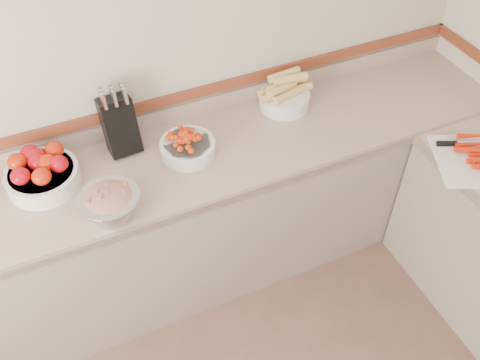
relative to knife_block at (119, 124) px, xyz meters
name	(u,v)px	position (x,y,z in m)	size (l,w,h in m)	color
back_wall	(117,69)	(0.06, 0.10, 0.25)	(4.00, 4.00, 0.00)	beige
counter_back	(158,230)	(0.06, -0.22, -0.60)	(4.00, 0.65, 1.08)	tan
knife_block	(119,124)	(0.00, 0.00, 0.00)	(0.17, 0.20, 0.38)	black
tomato_bowl	(41,172)	(-0.41, -0.10, -0.08)	(0.35, 0.35, 0.17)	white
cherry_tomato_bowl	(187,146)	(0.28, -0.18, -0.10)	(0.28, 0.28, 0.14)	white
corn_bowl	(284,95)	(0.91, -0.03, -0.08)	(0.31, 0.28, 0.21)	white
rhubarb_bowl	(110,204)	(-0.17, -0.43, -0.07)	(0.28, 0.28, 0.16)	#B2B2BA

